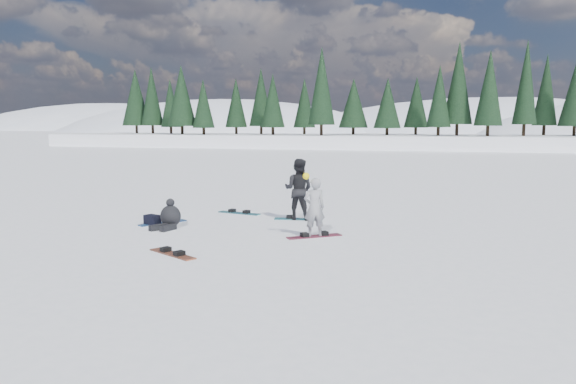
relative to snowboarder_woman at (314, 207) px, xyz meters
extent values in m
plane|color=white|center=(-0.82, -0.35, -0.80)|extent=(420.00, 420.00, 0.00)
cube|color=white|center=(-0.82, 54.65, -1.80)|extent=(90.00, 14.00, 5.00)
ellipsoid|color=white|center=(-70.82, 169.65, -14.41)|extent=(143.00, 110.00, 49.50)
ellipsoid|color=white|center=(19.18, 199.65, -15.43)|extent=(182.00, 140.00, 53.20)
ellipsoid|color=white|center=(-140.82, 209.65, -15.10)|extent=(169.00, 130.00, 52.00)
cone|color=black|center=(-38.82, 54.65, 4.45)|extent=(3.20, 3.20, 7.50)
cone|color=black|center=(-35.65, 54.65, 4.45)|extent=(3.20, 3.20, 7.50)
cone|color=black|center=(-32.49, 54.65, 4.45)|extent=(3.20, 3.20, 7.50)
cone|color=black|center=(-29.32, 54.65, 4.45)|extent=(3.20, 3.20, 7.50)
cone|color=black|center=(-26.15, 54.65, 4.45)|extent=(3.20, 3.20, 7.50)
cone|color=black|center=(-22.99, 54.65, 4.45)|extent=(3.20, 3.20, 7.50)
cone|color=black|center=(-19.82, 54.65, 4.45)|extent=(3.20, 3.20, 7.50)
cone|color=black|center=(-16.65, 54.65, 4.45)|extent=(3.20, 3.20, 7.50)
cone|color=black|center=(-13.49, 54.65, 4.45)|extent=(3.20, 3.20, 7.50)
cone|color=black|center=(-10.32, 54.65, 4.45)|extent=(3.20, 3.20, 7.50)
cone|color=black|center=(-7.15, 54.65, 4.45)|extent=(3.20, 3.20, 7.50)
cone|color=black|center=(-3.99, 54.65, 4.45)|extent=(3.20, 3.20, 7.50)
cone|color=black|center=(-0.82, 54.65, 4.45)|extent=(3.20, 3.20, 7.50)
cone|color=black|center=(2.35, 54.65, 4.45)|extent=(3.20, 3.20, 7.50)
cone|color=black|center=(5.51, 54.65, 4.45)|extent=(3.20, 3.20, 7.50)
cone|color=black|center=(8.68, 54.65, 4.45)|extent=(3.20, 3.20, 7.50)
cone|color=black|center=(11.85, 54.65, 4.45)|extent=(3.20, 3.20, 7.50)
cone|color=black|center=(15.01, 54.65, 4.45)|extent=(3.20, 3.20, 7.50)
imported|color=#9B9CA0|center=(0.00, 0.00, -0.01)|extent=(0.68, 0.61, 1.57)
sphere|color=yellow|center=(-0.20, -0.12, 0.82)|extent=(0.18, 0.18, 0.18)
imported|color=black|center=(-1.06, 2.50, 0.15)|extent=(0.98, 0.79, 1.90)
ellipsoid|color=black|center=(-4.28, 0.23, -0.47)|extent=(0.75, 0.70, 0.63)
sphere|color=black|center=(-4.28, 0.23, -0.08)|extent=(0.24, 0.24, 0.24)
cube|color=black|center=(-4.13, -0.23, -0.72)|extent=(0.29, 0.57, 0.16)
cube|color=black|center=(-4.43, -0.23, -0.72)|extent=(0.42, 0.56, 0.16)
cube|color=black|center=(-4.98, 0.43, -0.65)|extent=(0.53, 0.44, 0.30)
cube|color=maroon|center=(0.00, 0.00, -0.78)|extent=(1.37, 1.11, 0.03)
cube|color=teal|center=(-1.06, 2.50, -0.78)|extent=(1.53, 0.52, 0.03)
cube|color=brown|center=(-2.69, -2.81, -0.78)|extent=(1.44, 0.99, 0.03)
cube|color=#177182|center=(-3.25, 3.11, -0.78)|extent=(1.53, 0.58, 0.03)
cube|color=navy|center=(-4.82, 0.77, -0.78)|extent=(1.06, 1.41, 0.03)
camera|label=1|loc=(3.18, -14.21, 2.20)|focal=35.00mm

